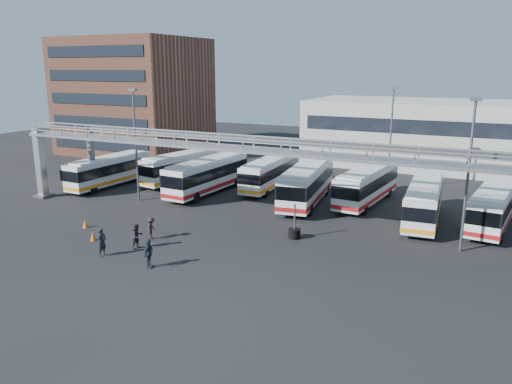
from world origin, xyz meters
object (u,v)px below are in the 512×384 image
at_px(light_pole_back, 391,134).
at_px(light_pole_left, 135,139).
at_px(cone_left, 93,236).
at_px(bus_2, 207,175).
at_px(bus_7, 494,206).
at_px(pedestrian_a, 102,242).
at_px(bus_5, 367,184).
at_px(bus_1, 183,166).
at_px(pedestrian_b, 137,236).
at_px(bus_3, 269,172).
at_px(bus_0, 109,170).
at_px(tire_stack, 294,233).
at_px(light_pole_mid, 469,168).
at_px(bus_4, 307,183).
at_px(pedestrian_d, 149,253).
at_px(cone_right, 85,223).
at_px(bus_6, 424,201).
at_px(pedestrian_c, 151,228).

bearing_deg(light_pole_back, light_pole_left, -145.01).
bearing_deg(cone_left, bus_2, 89.56).
relative_size(bus_7, pedestrian_a, 5.55).
bearing_deg(bus_5, bus_1, -174.39).
distance_m(light_pole_left, bus_1, 9.06).
bearing_deg(light_pole_left, pedestrian_b, -51.37).
bearing_deg(bus_3, bus_0, -160.06).
bearing_deg(light_pole_left, pedestrian_a, -60.54).
distance_m(bus_0, tire_stack, 24.24).
height_order(light_pole_left, tire_stack, light_pole_left).
bearing_deg(tire_stack, light_pole_mid, 12.77).
relative_size(light_pole_mid, cone_left, 16.48).
relative_size(bus_4, bus_7, 1.11).
bearing_deg(bus_3, light_pole_back, 19.50).
bearing_deg(bus_7, tire_stack, -138.00).
xyz_separation_m(light_pole_mid, bus_2, (-23.68, 6.13, -3.86)).
distance_m(bus_2, pedestrian_d, 18.88).
distance_m(light_pole_back, cone_left, 29.49).
distance_m(pedestrian_a, cone_right, 6.72).
height_order(light_pole_mid, bus_5, light_pole_mid).
relative_size(pedestrian_d, cone_left, 2.99).
bearing_deg(bus_1, light_pole_mid, -7.29).
bearing_deg(pedestrian_b, pedestrian_d, -118.69).
bearing_deg(bus_0, bus_6, 5.38).
xyz_separation_m(bus_3, bus_6, (15.77, -4.90, 0.02)).
bearing_deg(cone_left, tire_stack, 28.07).
xyz_separation_m(bus_0, cone_right, (7.83, -11.45, -1.40)).
bearing_deg(light_pole_back, bus_2, -150.50).
distance_m(light_pole_left, cone_right, 10.03).
xyz_separation_m(bus_4, cone_left, (-10.17, -16.22, -1.62)).
xyz_separation_m(bus_2, pedestrian_c, (3.44, -13.30, -1.05)).
xyz_separation_m(light_pole_left, bus_4, (14.37, 5.91, -3.80)).
distance_m(light_pole_mid, tire_stack, 12.49).
height_order(bus_6, pedestrian_d, bus_6).
relative_size(bus_0, bus_4, 0.89).
relative_size(bus_4, pedestrian_a, 6.17).
distance_m(light_pole_left, pedestrian_d, 17.31).
bearing_deg(bus_2, tire_stack, -31.31).
bearing_deg(bus_6, bus_5, 142.54).
bearing_deg(bus_6, bus_3, 158.83).
xyz_separation_m(light_pole_mid, bus_7, (1.74, 6.60, -3.99)).
relative_size(light_pole_mid, pedestrian_d, 5.52).
bearing_deg(cone_right, bus_1, 97.16).
bearing_deg(cone_right, pedestrian_d, -24.16).
relative_size(pedestrian_a, pedestrian_c, 1.17).
relative_size(bus_7, pedestrian_d, 5.71).
distance_m(light_pole_back, bus_1, 21.73).
bearing_deg(tire_stack, bus_1, 146.42).
bearing_deg(bus_3, light_pole_mid, -31.56).
relative_size(bus_3, cone_left, 16.51).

